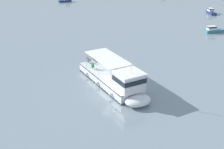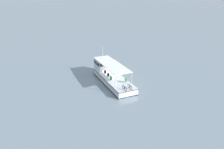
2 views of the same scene
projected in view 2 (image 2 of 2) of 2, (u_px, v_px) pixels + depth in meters
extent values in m
plane|color=gray|center=(111.00, 78.00, 37.50)|extent=(400.00, 400.00, 0.00)
cube|color=silver|center=(113.00, 80.00, 35.11)|extent=(9.49, 10.26, 1.10)
ellipsoid|color=silver|center=(100.00, 68.00, 40.36)|extent=(3.67, 3.59, 1.01)
cube|color=black|center=(113.00, 83.00, 35.28)|extent=(9.52, 10.29, 0.16)
cube|color=#2D2D33|center=(113.00, 78.00, 34.93)|extent=(9.53, 10.30, 0.10)
cube|color=silver|center=(104.00, 64.00, 38.26)|extent=(3.76, 3.75, 1.90)
cube|color=#19232D|center=(104.00, 62.00, 38.14)|extent=(3.83, 3.82, 0.56)
cube|color=white|center=(103.00, 59.00, 37.88)|extent=(3.98, 3.97, 0.12)
cube|color=white|center=(115.00, 67.00, 33.74)|extent=(6.61, 6.99, 0.10)
cylinder|color=silver|center=(100.00, 68.00, 36.38)|extent=(0.08, 0.08, 2.00)
cylinder|color=silver|center=(114.00, 65.00, 37.40)|extent=(0.08, 0.08, 2.00)
cylinder|color=silver|center=(115.00, 82.00, 30.88)|extent=(0.08, 0.08, 2.00)
cylinder|color=silver|center=(132.00, 79.00, 31.90)|extent=(0.08, 0.08, 2.00)
cylinder|color=silver|center=(103.00, 52.00, 37.69)|extent=(0.06, 0.06, 2.20)
sphere|color=white|center=(115.00, 72.00, 38.67)|extent=(0.36, 0.36, 0.36)
sphere|color=white|center=(123.00, 79.00, 35.88)|extent=(0.36, 0.36, 0.36)
sphere|color=white|center=(131.00, 86.00, 33.26)|extent=(0.36, 0.36, 0.36)
torus|color=black|center=(123.00, 87.00, 30.76)|extent=(0.48, 0.54, 0.66)
torus|color=black|center=(126.00, 89.00, 30.16)|extent=(0.48, 0.54, 0.66)
cylinder|color=#1E478C|center=(125.00, 87.00, 30.42)|extent=(0.50, 0.57, 0.06)
torus|color=black|center=(129.00, 86.00, 31.09)|extent=(0.48, 0.54, 0.66)
torus|color=black|center=(131.00, 88.00, 30.50)|extent=(0.48, 0.54, 0.66)
cylinder|color=maroon|center=(130.00, 86.00, 30.75)|extent=(0.50, 0.57, 0.06)
cube|color=#338C4C|center=(126.00, 80.00, 32.83)|extent=(0.39, 0.38, 0.52)
sphere|color=#9E7051|center=(126.00, 78.00, 32.69)|extent=(0.20, 0.20, 0.20)
cube|color=#338C4C|center=(111.00, 78.00, 33.36)|extent=(0.39, 0.38, 0.52)
sphere|color=#9E7051|center=(111.00, 76.00, 33.22)|extent=(0.20, 0.20, 0.20)
cube|color=black|center=(108.00, 75.00, 34.66)|extent=(0.39, 0.38, 0.52)
sphere|color=beige|center=(108.00, 73.00, 34.52)|extent=(0.20, 0.20, 0.20)
cube|color=black|center=(105.00, 72.00, 35.93)|extent=(0.39, 0.38, 0.52)
sphere|color=#9E7051|center=(105.00, 70.00, 35.79)|extent=(0.20, 0.20, 0.20)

